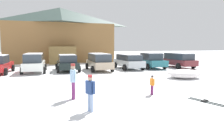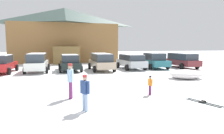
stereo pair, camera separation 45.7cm
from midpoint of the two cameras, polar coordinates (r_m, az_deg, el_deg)
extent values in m
cube|color=olive|center=(32.96, -12.84, 6.62)|extent=(15.58, 7.87, 5.76)
pyramid|color=#33453F|center=(33.28, -13.02, 13.89)|extent=(16.19, 8.48, 2.66)
cube|color=olive|center=(28.30, -12.42, 3.34)|extent=(3.63, 1.87, 2.40)
cube|color=red|center=(20.79, -28.35, 0.21)|extent=(1.76, 4.63, 0.61)
cube|color=#2D3842|center=(20.52, -28.61, 1.96)|extent=(1.53, 2.42, 0.69)
cube|color=white|center=(20.50, -28.66, 3.01)|extent=(1.43, 2.29, 0.06)
cylinder|color=black|center=(21.99, -25.02, -0.15)|extent=(0.23, 0.64, 0.64)
cylinder|color=black|center=(19.22, -26.75, -1.05)|extent=(0.23, 0.64, 0.64)
cube|color=white|center=(20.32, -19.94, 0.55)|extent=(1.78, 4.65, 0.67)
cube|color=#2D3842|center=(20.18, -20.03, 2.51)|extent=(1.56, 3.54, 0.73)
cube|color=white|center=(20.16, -20.07, 3.62)|extent=(1.46, 3.36, 0.06)
cylinder|color=black|center=(21.88, -21.99, -0.05)|extent=(0.23, 0.64, 0.64)
cylinder|color=black|center=(21.71, -17.08, 0.08)|extent=(0.23, 0.64, 0.64)
cylinder|color=black|center=(19.05, -23.11, -0.94)|extent=(0.23, 0.64, 0.64)
cylinder|color=black|center=(18.86, -17.48, -0.80)|extent=(0.23, 0.64, 0.64)
cube|color=black|center=(20.37, -11.35, 0.69)|extent=(1.99, 4.53, 0.59)
cube|color=#2D3842|center=(20.10, -11.33, 2.41)|extent=(1.69, 2.38, 0.67)
cube|color=white|center=(20.08, -11.35, 3.45)|extent=(1.57, 2.26, 0.06)
cylinder|color=black|center=(21.72, -14.20, 0.17)|extent=(0.25, 0.65, 0.64)
cylinder|color=black|center=(21.87, -9.08, 0.32)|extent=(0.25, 0.65, 0.64)
cylinder|color=black|center=(18.97, -13.92, -0.66)|extent=(0.25, 0.65, 0.64)
cylinder|color=black|center=(19.14, -8.07, -0.48)|extent=(0.25, 0.65, 0.64)
cube|color=tan|center=(20.29, -2.47, 0.86)|extent=(1.94, 4.85, 0.65)
cube|color=#2D3842|center=(20.15, -2.42, 2.75)|extent=(1.69, 3.69, 0.70)
cube|color=white|center=(20.13, -2.42, 3.84)|extent=(1.58, 3.51, 0.06)
cylinder|color=black|center=(21.59, -5.86, 0.29)|extent=(0.24, 0.65, 0.64)
cylinder|color=black|center=(21.99, -0.91, 0.43)|extent=(0.24, 0.65, 0.64)
cylinder|color=black|center=(18.68, -4.30, -0.60)|extent=(0.24, 0.65, 0.64)
cylinder|color=black|center=(19.15, 1.36, -0.42)|extent=(0.24, 0.65, 0.64)
cube|color=#B5BEC2|center=(21.56, 6.03, 1.15)|extent=(2.08, 4.60, 0.65)
cube|color=#2D3842|center=(21.43, 6.14, 2.75)|extent=(1.80, 3.51, 0.56)
cube|color=white|center=(21.42, 6.15, 3.58)|extent=(1.68, 3.33, 0.06)
cylinder|color=black|center=(22.54, 2.31, 0.56)|extent=(0.25, 0.65, 0.64)
cylinder|color=black|center=(23.26, 6.95, 0.69)|extent=(0.25, 0.65, 0.64)
cylinder|color=black|center=(19.93, 4.94, -0.19)|extent=(0.25, 0.65, 0.64)
cylinder|color=black|center=(20.74, 10.05, -0.01)|extent=(0.25, 0.65, 0.64)
cube|color=#266D77|center=(22.90, 12.27, 1.30)|extent=(1.93, 4.70, 0.63)
cube|color=#2D3842|center=(22.64, 12.56, 2.94)|extent=(1.68, 2.45, 0.71)
cube|color=white|center=(22.63, 12.58, 3.91)|extent=(1.56, 2.33, 0.06)
cylinder|color=black|center=(23.85, 8.58, 0.80)|extent=(0.23, 0.64, 0.64)
cylinder|color=black|center=(24.66, 12.93, 0.89)|extent=(0.23, 0.64, 0.64)
cylinder|color=black|center=(21.20, 11.46, 0.09)|extent=(0.23, 0.64, 0.64)
cylinder|color=black|center=(22.10, 16.22, 0.21)|extent=(0.23, 0.64, 0.64)
cube|color=maroon|center=(24.09, 19.71, 1.32)|extent=(1.95, 4.79, 0.63)
cube|color=#2D3842|center=(23.97, 19.90, 2.85)|extent=(1.69, 3.65, 0.67)
cube|color=white|center=(23.95, 19.93, 3.72)|extent=(1.58, 3.47, 0.06)
cylinder|color=black|center=(24.80, 15.92, 0.84)|extent=(0.24, 0.65, 0.64)
cylinder|color=black|center=(25.86, 19.54, 0.93)|extent=(0.24, 0.65, 0.64)
cylinder|color=black|center=(22.37, 19.86, 0.16)|extent=(0.24, 0.65, 0.64)
cylinder|color=black|center=(23.54, 23.66, 0.29)|extent=(0.24, 0.65, 0.64)
cylinder|color=#702B64|center=(9.54, -10.44, -6.63)|extent=(0.15, 0.15, 0.82)
cylinder|color=#702B64|center=(9.71, -10.32, -6.39)|extent=(0.15, 0.15, 0.82)
cube|color=#A0C5E3|center=(9.50, -10.46, -2.38)|extent=(0.31, 0.44, 0.58)
cylinder|color=#A0C5E3|center=(9.24, -10.65, -2.52)|extent=(0.11, 0.11, 0.55)
cylinder|color=#A0C5E3|center=(9.75, -10.29, -2.07)|extent=(0.11, 0.11, 0.55)
sphere|color=tan|center=(9.45, -10.51, -0.01)|extent=(0.21, 0.21, 0.21)
cylinder|color=#AF332E|center=(9.44, -10.52, 0.67)|extent=(0.20, 0.20, 0.10)
cylinder|color=#762A64|center=(10.37, 12.20, -6.57)|extent=(0.09, 0.09, 0.49)
cylinder|color=#762A64|center=(10.46, 11.91, -6.46)|extent=(0.09, 0.09, 0.49)
cube|color=orange|center=(10.34, 12.10, -4.27)|extent=(0.16, 0.25, 0.34)
cylinder|color=orange|center=(10.21, 12.53, -4.36)|extent=(0.07, 0.07, 0.33)
cylinder|color=orange|center=(10.46, 11.69, -4.08)|extent=(0.07, 0.07, 0.33)
sphere|color=tan|center=(10.30, 12.13, -2.99)|extent=(0.12, 0.12, 0.12)
cylinder|color=black|center=(10.29, 12.14, -2.62)|extent=(0.12, 0.12, 0.06)
cylinder|color=#94AED5|center=(7.69, -5.65, -10.16)|extent=(0.13, 0.13, 0.69)
cylinder|color=#94AED5|center=(7.81, -6.32, -9.91)|extent=(0.13, 0.13, 0.69)
cube|color=navy|center=(7.61, -6.04, -5.76)|extent=(0.34, 0.39, 0.49)
cylinder|color=navy|center=(7.43, -5.05, -5.92)|extent=(0.09, 0.09, 0.46)
cylinder|color=navy|center=(7.77, -6.98, -5.41)|extent=(0.09, 0.09, 0.46)
sphere|color=tan|center=(7.54, -6.07, -3.28)|extent=(0.18, 0.18, 0.18)
cylinder|color=#B52C30|center=(7.53, -6.07, -2.57)|extent=(0.17, 0.17, 0.08)
cube|color=black|center=(9.93, 26.21, -9.03)|extent=(0.65, 1.61, 0.02)
cube|color=black|center=(9.94, 25.97, -8.76)|extent=(0.14, 0.22, 0.06)
cube|color=black|center=(9.76, 25.60, -9.26)|extent=(0.65, 1.61, 0.02)
cube|color=black|center=(9.77, 25.36, -8.98)|extent=(0.14, 0.22, 0.06)
ellipsoid|color=white|center=(16.31, 21.12, -1.91)|extent=(2.61, 2.08, 0.68)
camera|label=1|loc=(0.23, -89.03, 0.10)|focal=32.00mm
camera|label=2|loc=(0.23, 90.97, -0.10)|focal=32.00mm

